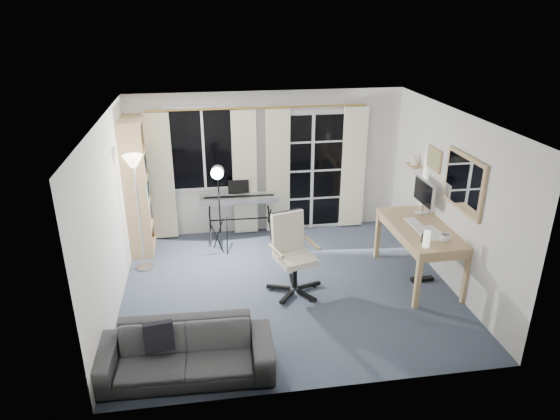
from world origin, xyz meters
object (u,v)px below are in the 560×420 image
object	(u,v)px
office_chair	(291,246)
monitor	(424,194)
desk	(421,233)
keyboard_piano	(239,199)
mug	(446,237)
torchiere_lamp	(135,179)
sofa	(184,345)
bookshelf	(136,188)
studio_light	(218,182)

from	to	relation	value
office_chair	monitor	distance (m)	2.13
office_chair	desk	world-z (taller)	office_chair
keyboard_piano	mug	world-z (taller)	keyboard_piano
mug	office_chair	bearing A→B (deg)	165.12
torchiere_lamp	office_chair	size ratio (longest dim) A/B	1.59
sofa	monitor	bearing A→B (deg)	32.08
mug	bookshelf	bearing A→B (deg)	152.40
keyboard_piano	monitor	size ratio (longest dim) A/B	2.20
torchiere_lamp	sofa	xyz separation A→B (m)	(0.65, -2.43, -1.05)
studio_light	monitor	bearing A→B (deg)	-7.52
torchiere_lamp	office_chair	xyz separation A→B (m)	(2.06, -0.89, -0.76)
keyboard_piano	sofa	distance (m)	3.37
bookshelf	office_chair	xyz separation A→B (m)	(2.17, -1.63, -0.36)
sofa	desk	bearing A→B (deg)	27.40
bookshelf	torchiere_lamp	world-z (taller)	bookshelf
bookshelf	keyboard_piano	distance (m)	1.64
studio_light	sofa	xyz separation A→B (m)	(-0.50, -2.75, -0.82)
studio_light	mug	bearing A→B (deg)	-23.99
mug	desk	bearing A→B (deg)	101.31
monitor	sofa	world-z (taller)	monitor
torchiere_lamp	sofa	size ratio (longest dim) A/B	0.93
bookshelf	office_chair	size ratio (longest dim) A/B	1.93
studio_light	sofa	distance (m)	2.92
desk	sofa	distance (m)	3.61
bookshelf	mug	world-z (taller)	bookshelf
desk	mug	bearing A→B (deg)	-80.06
studio_light	sofa	bearing A→B (deg)	-93.11
keyboard_piano	sofa	world-z (taller)	keyboard_piano
studio_light	office_chair	world-z (taller)	studio_light
torchiere_lamp	studio_light	distance (m)	1.22
office_chair	monitor	xyz separation A→B (m)	(2.03, 0.44, 0.48)
bookshelf	mug	distance (m)	4.64
torchiere_lamp	desk	distance (m)	4.06
bookshelf	studio_light	bearing A→B (deg)	-19.85
keyboard_piano	desk	bearing A→B (deg)	-34.01
keyboard_piano	sofa	size ratio (longest dim) A/B	0.69
torchiere_lamp	bookshelf	bearing A→B (deg)	98.52
torchiere_lamp	mug	size ratio (longest dim) A/B	13.13
keyboard_piano	mug	bearing A→B (deg)	-39.99
office_chair	monitor	bearing A→B (deg)	-3.98
bookshelf	desk	world-z (taller)	bookshelf
torchiere_lamp	monitor	xyz separation A→B (m)	(4.09, -0.45, -0.29)
keyboard_piano	office_chair	bearing A→B (deg)	-70.10
torchiere_lamp	office_chair	world-z (taller)	torchiere_lamp
bookshelf	studio_light	size ratio (longest dim) A/B	1.44
keyboard_piano	office_chair	xyz separation A→B (m)	(0.56, -1.70, -0.06)
office_chair	mug	bearing A→B (deg)	-30.94
office_chair	mug	xyz separation A→B (m)	(1.94, -0.51, 0.23)
bookshelf	desk	size ratio (longest dim) A/B	1.38
torchiere_lamp	keyboard_piano	bearing A→B (deg)	28.54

